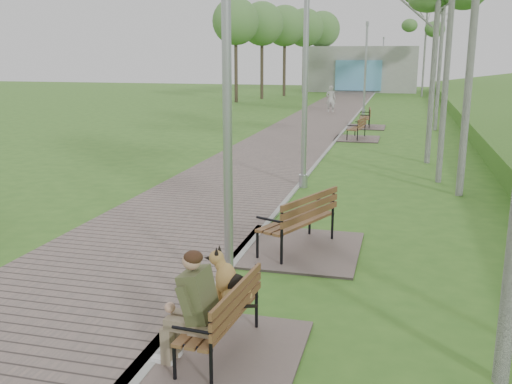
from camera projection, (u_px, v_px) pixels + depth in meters
walkway at (302, 131)px, 24.91m from camera, size 3.50×67.00×0.04m
kerb at (342, 132)px, 24.48m from camera, size 0.10×67.00×0.05m
building_north at (361, 69)px, 52.13m from camera, size 10.00×5.20×4.00m
bench_main at (213, 320)px, 6.30m from camera, size 1.75×1.95×1.53m
bench_second at (297, 237)px, 9.79m from camera, size 2.06×2.29×1.26m
bench_third at (356, 134)px, 22.66m from camera, size 1.73×1.93×1.06m
bench_far at (365, 123)px, 26.31m from camera, size 1.80×2.00×1.10m
lamp_post_near at (227, 125)px, 7.27m from camera, size 0.20×0.20×5.17m
lamp_post_second at (305, 81)px, 13.87m from camera, size 0.22×0.22×5.70m
lamp_post_third at (365, 72)px, 31.45m from camera, size 0.19×0.19×5.03m
lamp_post_far at (382, 66)px, 51.27m from camera, size 0.19×0.19×4.81m
pedestrian_near at (331, 99)px, 33.02m from camera, size 0.59×0.41×1.54m
birch_distant_a at (427, 13)px, 43.67m from camera, size 2.61×2.61×8.10m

